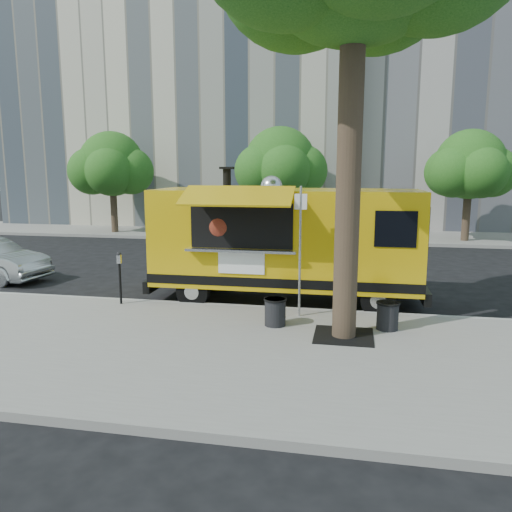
{
  "coord_description": "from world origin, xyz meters",
  "views": [
    {
      "loc": [
        2.7,
        -12.73,
        3.52
      ],
      "look_at": [
        0.23,
        0.0,
        1.25
      ],
      "focal_mm": 35.0,
      "sensor_mm": 36.0,
      "label": 1
    }
  ],
  "objects_px": {
    "far_tree_c": "(470,165)",
    "trash_bin_right": "(388,315)",
    "trash_bin_left": "(275,311)",
    "far_tree_a": "(112,164)",
    "sign_post": "(300,244)",
    "food_truck": "(284,240)",
    "far_tree_b": "(280,163)",
    "parking_meter": "(120,272)"
  },
  "relations": [
    {
      "from": "far_tree_c",
      "to": "food_truck",
      "type": "relative_size",
      "value": 0.72
    },
    {
      "from": "sign_post",
      "to": "food_truck",
      "type": "bearing_deg",
      "value": 109.1
    },
    {
      "from": "far_tree_a",
      "to": "sign_post",
      "type": "bearing_deg",
      "value": -50.17
    },
    {
      "from": "far_tree_a",
      "to": "parking_meter",
      "type": "distance_m",
      "value": 15.59
    },
    {
      "from": "food_truck",
      "to": "far_tree_b",
      "type": "bearing_deg",
      "value": 98.38
    },
    {
      "from": "far_tree_b",
      "to": "food_truck",
      "type": "bearing_deg",
      "value": -81.13
    },
    {
      "from": "sign_post",
      "to": "parking_meter",
      "type": "height_order",
      "value": "sign_post"
    },
    {
      "from": "far_tree_b",
      "to": "parking_meter",
      "type": "distance_m",
      "value": 14.48
    },
    {
      "from": "far_tree_a",
      "to": "trash_bin_left",
      "type": "relative_size",
      "value": 8.91
    },
    {
      "from": "far_tree_c",
      "to": "sign_post",
      "type": "xyz_separation_m",
      "value": [
        -6.45,
        -13.95,
        -1.87
      ]
    },
    {
      "from": "far_tree_b",
      "to": "trash_bin_left",
      "type": "distance_m",
      "value": 15.57
    },
    {
      "from": "far_tree_a",
      "to": "sign_post",
      "type": "relative_size",
      "value": 1.79
    },
    {
      "from": "trash_bin_right",
      "to": "trash_bin_left",
      "type": "bearing_deg",
      "value": -175.69
    },
    {
      "from": "far_tree_c",
      "to": "trash_bin_right",
      "type": "relative_size",
      "value": 8.77
    },
    {
      "from": "far_tree_a",
      "to": "food_truck",
      "type": "bearing_deg",
      "value": -47.92
    },
    {
      "from": "far_tree_b",
      "to": "sign_post",
      "type": "distance_m",
      "value": 14.61
    },
    {
      "from": "parking_meter",
      "to": "far_tree_c",
      "type": "bearing_deg",
      "value": 51.34
    },
    {
      "from": "parking_meter",
      "to": "trash_bin_right",
      "type": "relative_size",
      "value": 2.25
    },
    {
      "from": "far_tree_a",
      "to": "far_tree_c",
      "type": "height_order",
      "value": "far_tree_a"
    },
    {
      "from": "far_tree_b",
      "to": "sign_post",
      "type": "height_order",
      "value": "far_tree_b"
    },
    {
      "from": "far_tree_c",
      "to": "food_truck",
      "type": "bearing_deg",
      "value": -119.94
    },
    {
      "from": "far_tree_a",
      "to": "sign_post",
      "type": "xyz_separation_m",
      "value": [
        11.55,
        -13.85,
        -1.93
      ]
    },
    {
      "from": "sign_post",
      "to": "far_tree_c",
      "type": "bearing_deg",
      "value": 65.19
    },
    {
      "from": "sign_post",
      "to": "parking_meter",
      "type": "distance_m",
      "value": 4.64
    },
    {
      "from": "parking_meter",
      "to": "trash_bin_right",
      "type": "bearing_deg",
      "value": -7.25
    },
    {
      "from": "far_tree_a",
      "to": "parking_meter",
      "type": "height_order",
      "value": "far_tree_a"
    },
    {
      "from": "far_tree_b",
      "to": "far_tree_c",
      "type": "bearing_deg",
      "value": -1.91
    },
    {
      "from": "trash_bin_left",
      "to": "food_truck",
      "type": "bearing_deg",
      "value": 93.56
    },
    {
      "from": "far_tree_c",
      "to": "trash_bin_right",
      "type": "bearing_deg",
      "value": -107.16
    },
    {
      "from": "far_tree_a",
      "to": "trash_bin_left",
      "type": "xyz_separation_m",
      "value": [
        11.11,
        -14.66,
        -3.3
      ]
    },
    {
      "from": "sign_post",
      "to": "trash_bin_left",
      "type": "relative_size",
      "value": 4.99
    },
    {
      "from": "far_tree_c",
      "to": "trash_bin_left",
      "type": "bearing_deg",
      "value": -115.02
    },
    {
      "from": "far_tree_b",
      "to": "trash_bin_right",
      "type": "height_order",
      "value": "far_tree_b"
    },
    {
      "from": "far_tree_c",
      "to": "trash_bin_left",
      "type": "xyz_separation_m",
      "value": [
        -6.89,
        -14.76,
        -3.25
      ]
    },
    {
      "from": "parking_meter",
      "to": "food_truck",
      "type": "xyz_separation_m",
      "value": [
        3.95,
        1.52,
        0.69
      ]
    },
    {
      "from": "far_tree_b",
      "to": "parking_meter",
      "type": "relative_size",
      "value": 4.12
    },
    {
      "from": "far_tree_a",
      "to": "far_tree_c",
      "type": "relative_size",
      "value": 1.03
    },
    {
      "from": "sign_post",
      "to": "food_truck",
      "type": "height_order",
      "value": "food_truck"
    },
    {
      "from": "far_tree_a",
      "to": "trash_bin_right",
      "type": "distance_m",
      "value": 20.07
    },
    {
      "from": "far_tree_c",
      "to": "food_truck",
      "type": "distance_m",
      "value": 14.26
    },
    {
      "from": "parking_meter",
      "to": "food_truck",
      "type": "bearing_deg",
      "value": 21.01
    },
    {
      "from": "far_tree_a",
      "to": "far_tree_c",
      "type": "bearing_deg",
      "value": 0.32
    }
  ]
}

